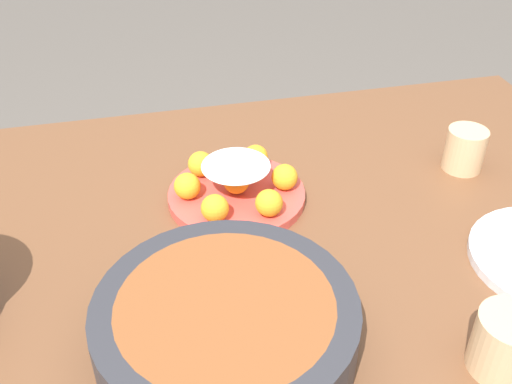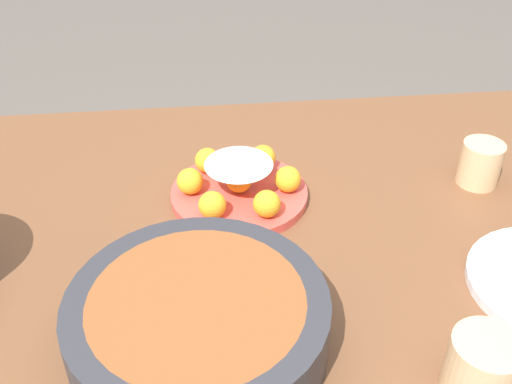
{
  "view_description": "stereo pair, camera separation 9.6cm",
  "coord_description": "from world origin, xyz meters",
  "views": [
    {
      "loc": [
        0.2,
        0.72,
        1.36
      ],
      "look_at": [
        0.02,
        -0.04,
        0.8
      ],
      "focal_mm": 42.0,
      "sensor_mm": 36.0,
      "label": 1
    },
    {
      "loc": [
        0.11,
        0.74,
        1.36
      ],
      "look_at": [
        0.02,
        -0.04,
        0.8
      ],
      "focal_mm": 42.0,
      "sensor_mm": 36.0,
      "label": 2
    }
  ],
  "objects": [
    {
      "name": "dining_table",
      "position": [
        0.0,
        0.0,
        0.65
      ],
      "size": [
        1.32,
        0.86,
        0.76
      ],
      "color": "brown",
      "rests_on": "ground_plane"
    },
    {
      "name": "serving_bowl",
      "position": [
        0.12,
        0.23,
        0.8
      ],
      "size": [
        0.32,
        0.32,
        0.08
      ],
      "color": "#2D2D33",
      "rests_on": "dining_table"
    },
    {
      "name": "cake_plate",
      "position": [
        0.05,
        -0.08,
        0.78
      ],
      "size": [
        0.23,
        0.23,
        0.08
      ],
      "color": "#E04C42",
      "rests_on": "dining_table"
    },
    {
      "name": "cup_near",
      "position": [
        -0.37,
        -0.09,
        0.79
      ],
      "size": [
        0.07,
        0.07,
        0.08
      ],
      "color": "#DBB27F",
      "rests_on": "dining_table"
    },
    {
      "name": "cup_far",
      "position": [
        -0.2,
        0.33,
        0.8
      ],
      "size": [
        0.08,
        0.08,
        0.08
      ],
      "color": "#DBB27F",
      "rests_on": "dining_table"
    }
  ]
}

